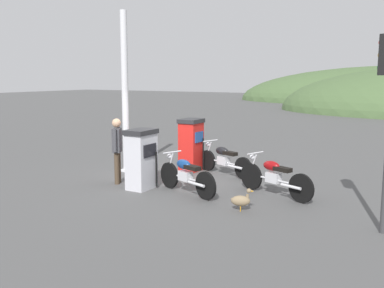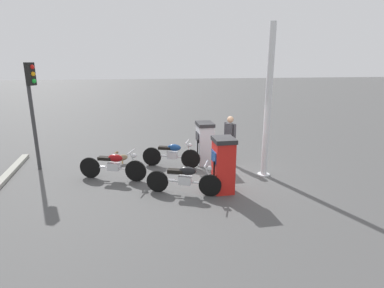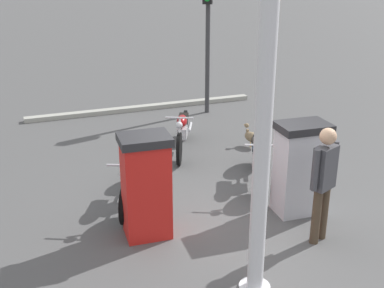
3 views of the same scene
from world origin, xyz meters
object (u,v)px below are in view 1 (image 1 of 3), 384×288
at_px(motorcycle_far_pump, 224,159).
at_px(canopy_support_pole, 125,95).
at_px(fuel_pump_near, 141,159).
at_px(fuel_pump_far, 191,145).
at_px(attendant_person, 117,146).
at_px(motorcycle_extra, 274,176).
at_px(motorcycle_near_pump, 186,175).
at_px(wandering_duck, 241,200).

height_order(motorcycle_far_pump, canopy_support_pole, canopy_support_pole).
height_order(fuel_pump_near, fuel_pump_far, fuel_pump_far).
distance_m(motorcycle_far_pump, attendant_person, 3.17).
height_order(motorcycle_extra, canopy_support_pole, canopy_support_pole).
bearing_deg(fuel_pump_near, fuel_pump_far, 90.00).
xyz_separation_m(fuel_pump_far, motorcycle_far_pump, (1.11, 0.00, -0.36)).
xyz_separation_m(motorcycle_far_pump, motorcycle_extra, (2.05, -1.45, 0.02)).
bearing_deg(attendant_person, motorcycle_near_pump, 1.06).
distance_m(fuel_pump_near, canopy_support_pole, 2.71).
bearing_deg(motorcycle_extra, attendant_person, -167.00).
bearing_deg(motorcycle_far_pump, attendant_person, -130.15).
distance_m(motorcycle_far_pump, canopy_support_pole, 3.50).
height_order(fuel_pump_near, motorcycle_near_pump, fuel_pump_near).
distance_m(fuel_pump_near, fuel_pump_far, 2.51).
distance_m(motorcycle_near_pump, canopy_support_pole, 3.67).
height_order(fuel_pump_near, motorcycle_extra, fuel_pump_near).
height_order(attendant_person, canopy_support_pole, canopy_support_pole).
bearing_deg(fuel_pump_far, attendant_person, -110.71).
relative_size(fuel_pump_far, canopy_support_pole, 0.33).
xyz_separation_m(fuel_pump_far, attendant_person, (-0.90, -2.38, 0.21)).
xyz_separation_m(motorcycle_near_pump, canopy_support_pole, (-2.90, 1.32, 1.83)).
xyz_separation_m(fuel_pump_near, wandering_duck, (2.99, -0.48, -0.54)).
bearing_deg(wandering_duck, motorcycle_near_pump, 159.89).
relative_size(motorcycle_extra, canopy_support_pole, 0.44).
distance_m(fuel_pump_near, motorcycle_extra, 3.35).
height_order(fuel_pump_far, motorcycle_extra, fuel_pump_far).
distance_m(motorcycle_extra, wandering_duck, 1.57).
distance_m(motorcycle_near_pump, motorcycle_extra, 2.14).
distance_m(fuel_pump_near, motorcycle_far_pump, 2.77).
xyz_separation_m(attendant_person, canopy_support_pole, (-0.78, 1.36, 1.28)).
bearing_deg(canopy_support_pole, motorcycle_far_pump, 20.20).
height_order(fuel_pump_near, wandering_duck, fuel_pump_near).
xyz_separation_m(attendant_person, wandering_duck, (3.89, -0.61, -0.78)).
bearing_deg(motorcycle_extra, fuel_pump_near, -161.32).
height_order(fuel_pump_far, attendant_person, attendant_person).
xyz_separation_m(fuel_pump_near, attendant_person, (-0.90, 0.13, 0.24)).
bearing_deg(canopy_support_pole, motorcycle_near_pump, -24.44).
bearing_deg(canopy_support_pole, motorcycle_extra, -4.95).
bearing_deg(motorcycle_near_pump, wandering_duck, -20.11).
relative_size(motorcycle_far_pump, wandering_duck, 4.03).
bearing_deg(canopy_support_pole, fuel_pump_near, -41.51).
height_order(motorcycle_far_pump, motorcycle_extra, motorcycle_extra).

